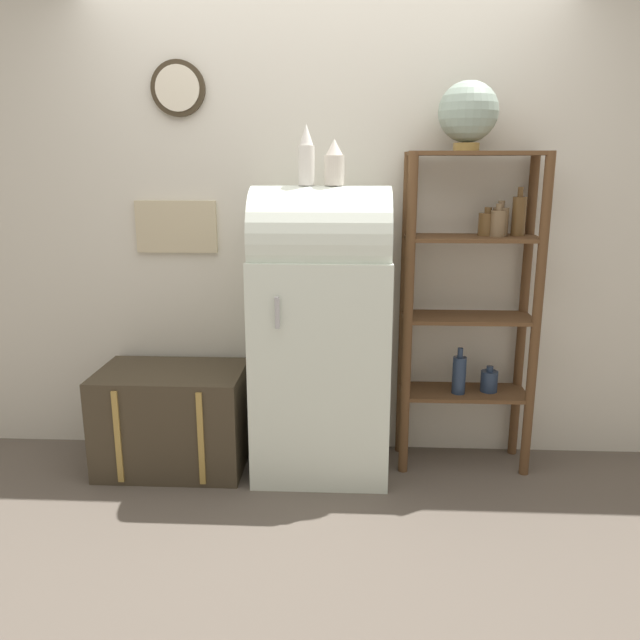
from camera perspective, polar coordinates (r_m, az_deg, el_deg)
name	(u,v)px	position (r m, az deg, el deg)	size (l,w,h in m)	color
ground_plane	(318,492)	(3.30, -0.14, -15.46)	(12.00, 12.00, 0.00)	#60564C
wall_back	(323,216)	(3.46, 0.26, 9.48)	(7.00, 0.09, 2.70)	silver
refrigerator	(321,330)	(3.26, 0.10, -0.91)	(0.70, 0.58, 1.53)	silver
suitcase_trunk	(173,418)	(3.54, -13.29, -8.76)	(0.78, 0.51, 0.55)	#423828
shelf_unit	(472,295)	(3.38, 13.73, 2.23)	(0.70, 0.30, 1.69)	brown
globe	(468,113)	(3.30, 13.39, 17.97)	(0.29, 0.29, 0.33)	#AD8942
vase_left	(306,157)	(3.14, -1.26, 14.68)	(0.08, 0.08, 0.29)	white
vase_center	(334,164)	(3.14, 1.32, 14.08)	(0.10, 0.10, 0.22)	silver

